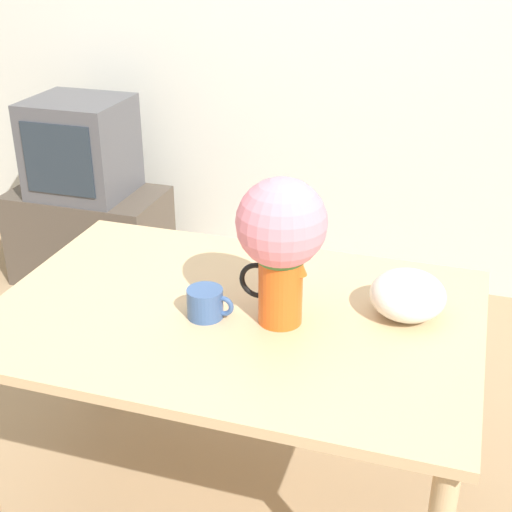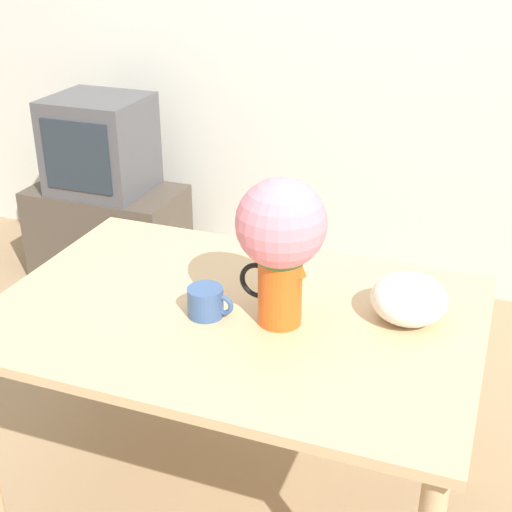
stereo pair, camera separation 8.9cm
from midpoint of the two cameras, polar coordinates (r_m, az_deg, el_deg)
The scene contains 7 objects.
wall_back at distance 3.51m, azimuth 6.02°, elevation 18.17°, with size 8.00×0.05×2.60m.
table at distance 2.08m, azimuth -2.93°, elevation -6.59°, with size 1.38×0.93×0.74m.
flower_vase at distance 1.86m, azimuth 0.67°, elevation 1.59°, with size 0.24×0.24×0.42m.
coffee_mug at distance 1.99m, azimuth -5.29°, elevation -3.80°, with size 0.13×0.10×0.09m.
white_bowl at distance 2.01m, azimuth 10.81°, elevation -3.10°, with size 0.21×0.21×0.13m.
tv_stand at distance 3.81m, azimuth -13.72°, elevation 1.59°, with size 0.77×0.43×0.48m.
tv_set at distance 3.64m, azimuth -14.53°, elevation 8.43°, with size 0.46×0.42×0.47m.
Camera 1 is at (0.67, -1.57, 1.77)m, focal length 50.00 mm.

